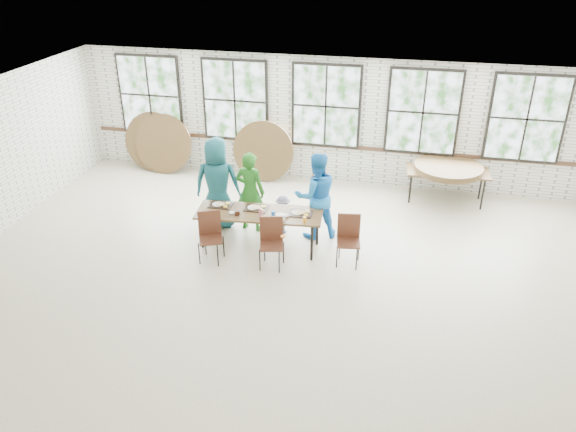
% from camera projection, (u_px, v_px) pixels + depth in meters
% --- Properties ---
extents(room, '(12.00, 12.00, 12.00)m').
position_uv_depth(room, '(326.00, 108.00, 13.01)').
color(room, beige).
rests_on(room, ground).
extents(dining_table, '(2.46, 1.01, 0.74)m').
position_uv_depth(dining_table, '(259.00, 215.00, 10.71)').
color(dining_table, brown).
rests_on(dining_table, ground).
extents(chair_near_left, '(0.54, 0.53, 0.95)m').
position_uv_depth(chair_near_left, '(210.00, 232.00, 10.38)').
color(chair_near_left, '#4F291A').
rests_on(chair_near_left, ground).
extents(chair_near_right, '(0.51, 0.50, 0.95)m').
position_uv_depth(chair_near_right, '(271.00, 238.00, 10.18)').
color(chair_near_right, '#4F291A').
rests_on(chair_near_right, ground).
extents(chair_spare, '(0.48, 0.46, 0.95)m').
position_uv_depth(chair_spare, '(349.00, 235.00, 10.27)').
color(chair_spare, '#4F291A').
rests_on(chair_spare, ground).
extents(adult_teal, '(1.02, 0.74, 1.91)m').
position_uv_depth(adult_teal, '(217.00, 183.00, 11.35)').
color(adult_teal, '#17595A').
rests_on(adult_teal, ground).
extents(adult_green, '(0.66, 0.49, 1.68)m').
position_uv_depth(adult_green, '(250.00, 192.00, 11.28)').
color(adult_green, '#1E611A').
rests_on(adult_green, ground).
extents(toddler, '(0.60, 0.48, 0.81)m').
position_uv_depth(toddler, '(283.00, 214.00, 11.35)').
color(toddler, '#1A1136').
rests_on(toddler, ground).
extents(adult_blue, '(1.06, 0.96, 1.78)m').
position_uv_depth(adult_blue, '(316.00, 196.00, 10.99)').
color(adult_blue, blue).
rests_on(adult_blue, ground).
extents(storage_table, '(1.85, 0.88, 0.74)m').
position_uv_depth(storage_table, '(448.00, 173.00, 12.51)').
color(storage_table, brown).
rests_on(storage_table, ground).
extents(tabletop_clutter, '(2.03, 0.57, 0.11)m').
position_uv_depth(tabletop_clutter, '(264.00, 212.00, 10.65)').
color(tabletop_clutter, black).
rests_on(tabletop_clutter, dining_table).
extents(round_tops_stacked, '(1.50, 1.50, 0.13)m').
position_uv_depth(round_tops_stacked, '(448.00, 168.00, 12.46)').
color(round_tops_stacked, brown).
rests_on(round_tops_stacked, storage_table).
extents(round_tops_leaning, '(4.41, 0.51, 1.49)m').
position_uv_depth(round_tops_leaning, '(192.00, 146.00, 13.92)').
color(round_tops_leaning, brown).
rests_on(round_tops_leaning, ground).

